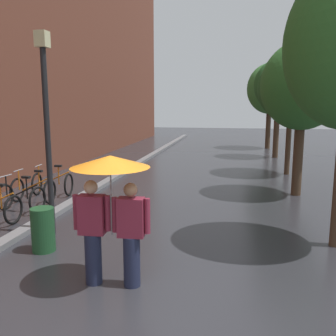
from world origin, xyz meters
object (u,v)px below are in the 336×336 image
object	(u,v)px
couple_under_umbrella	(111,198)
street_lamp_post	(47,119)
street_tree_1	(302,86)
parked_bicycle_1	(21,197)
parked_bicycle_2	(33,190)
street_tree_3	(279,86)
litter_bin	(43,230)
parked_bicycle_3	(53,183)
street_tree_2	(291,89)
street_tree_4	(270,89)

from	to	relation	value
couple_under_umbrella	street_lamp_post	size ratio (longest dim) A/B	0.48
street_tree_1	parked_bicycle_1	world-z (taller)	street_tree_1
parked_bicycle_1	parked_bicycle_2	bearing A→B (deg)	99.92
couple_under_umbrella	street_lamp_post	world-z (taller)	street_lamp_post
street_tree_3	couple_under_umbrella	xyz separation A→B (m)	(-3.90, -14.90, -2.34)
couple_under_umbrella	litter_bin	world-z (taller)	couple_under_umbrella
parked_bicycle_3	couple_under_umbrella	distance (m)	6.38
street_tree_2	litter_bin	distance (m)	11.05
street_tree_3	litter_bin	bearing A→B (deg)	-112.14
street_lamp_post	litter_bin	distance (m)	2.29
parked_bicycle_2	couple_under_umbrella	bearing A→B (deg)	-47.68
street_tree_1	street_tree_2	world-z (taller)	street_tree_2
street_tree_3	street_tree_2	bearing A→B (deg)	-90.23
street_tree_1	street_lamp_post	world-z (taller)	street_tree_1
street_tree_1	street_tree_2	distance (m)	3.50
street_tree_4	litter_bin	world-z (taller)	street_tree_4
parked_bicycle_3	litter_bin	xyz separation A→B (m)	(1.95, -4.08, 0.05)
street_tree_4	parked_bicycle_2	size ratio (longest dim) A/B	4.91
parked_bicycle_1	litter_bin	bearing A→B (deg)	-50.29
street_tree_3	parked_bicycle_1	size ratio (longest dim) A/B	4.44
street_tree_2	litter_bin	xyz separation A→B (m)	(-5.63, -9.03, -2.97)
street_tree_1	street_tree_4	size ratio (longest dim) A/B	0.88
litter_bin	street_tree_4	bearing A→B (deg)	72.82
parked_bicycle_3	litter_bin	distance (m)	4.52
street_tree_3	street_lamp_post	size ratio (longest dim) A/B	1.20
street_tree_2	parked_bicycle_1	world-z (taller)	street_tree_2
parked_bicycle_3	couple_under_umbrella	bearing A→B (deg)	-54.06
street_tree_1	street_tree_2	bearing A→B (deg)	87.31
street_tree_2	litter_bin	bearing A→B (deg)	-121.93
street_tree_2	parked_bicycle_1	xyz separation A→B (m)	(-7.56, -6.70, -3.02)
street_tree_1	couple_under_umbrella	bearing A→B (deg)	-119.60
street_lamp_post	street_tree_1	bearing A→B (deg)	38.32
street_tree_4	couple_under_umbrella	world-z (taller)	street_tree_4
litter_bin	parked_bicycle_1	bearing A→B (deg)	129.71
parked_bicycle_2	litter_bin	size ratio (longest dim) A/B	1.28
litter_bin	street_tree_3	bearing A→B (deg)	67.86
street_tree_2	street_tree_4	size ratio (longest dim) A/B	0.88
street_tree_3	parked_bicycle_1	distance (m)	14.22
street_tree_2	couple_under_umbrella	world-z (taller)	street_tree_2
parked_bicycle_2	couple_under_umbrella	size ratio (longest dim) A/B	0.53
street_tree_1	couple_under_umbrella	size ratio (longest dim) A/B	2.29
parked_bicycle_3	litter_bin	bearing A→B (deg)	-64.42
street_tree_3	parked_bicycle_1	bearing A→B (deg)	-123.29
street_tree_2	street_lamp_post	bearing A→B (deg)	-126.39
street_tree_1	litter_bin	xyz separation A→B (m)	(-5.46, -5.53, -2.89)
parked_bicycle_3	street_tree_4	bearing A→B (deg)	61.65
parked_bicycle_2	street_tree_1	bearing A→B (deg)	17.26
street_tree_1	parked_bicycle_2	distance (m)	8.43
couple_under_umbrella	street_tree_4	bearing A→B (deg)	78.64
parked_bicycle_2	parked_bicycle_3	world-z (taller)	same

